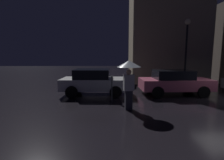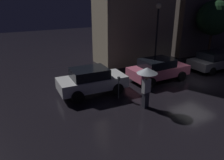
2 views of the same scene
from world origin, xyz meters
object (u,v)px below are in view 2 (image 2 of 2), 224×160
(pedestrian_with_umbrella, at_px, (147,77))
(parked_car_white, at_px, (92,80))
(parked_car_grey, at_px, (215,60))
(parking_meter, at_px, (119,85))
(parked_car_pink, at_px, (158,69))
(street_lamp_near, at_px, (157,24))

(pedestrian_with_umbrella, bearing_deg, parked_car_white, 109.03)
(parked_car_grey, bearing_deg, parking_meter, -174.85)
(parked_car_white, bearing_deg, parked_car_grey, 0.81)
(parked_car_white, bearing_deg, pedestrian_with_umbrella, -57.04)
(parked_car_white, distance_m, parking_meter, 1.75)
(parked_car_pink, relative_size, parking_meter, 3.24)
(parked_car_pink, bearing_deg, street_lamp_near, 54.55)
(parked_car_grey, distance_m, parking_meter, 9.43)
(parked_car_pink, xyz_separation_m, street_lamp_near, (1.73, 2.51, 2.67))
(parked_car_grey, xyz_separation_m, pedestrian_with_umbrella, (-8.64, -2.71, 0.93))
(parked_car_white, relative_size, street_lamp_near, 0.81)
(parked_car_pink, distance_m, parking_meter, 4.09)
(parked_car_pink, xyz_separation_m, parking_meter, (-3.86, -1.34, 0.02))
(parked_car_pink, height_order, parking_meter, parked_car_pink)
(parked_car_pink, relative_size, street_lamp_near, 0.85)
(parked_car_white, height_order, street_lamp_near, street_lamp_near)
(pedestrian_with_umbrella, bearing_deg, street_lamp_near, 36.52)
(pedestrian_with_umbrella, bearing_deg, parked_car_pink, 31.31)
(parked_car_white, height_order, parked_car_pink, parked_car_white)
(parked_car_white, xyz_separation_m, parked_car_pink, (4.92, -0.05, -0.03))
(parked_car_white, relative_size, parked_car_pink, 0.96)
(parked_car_grey, bearing_deg, parked_car_pink, 176.03)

